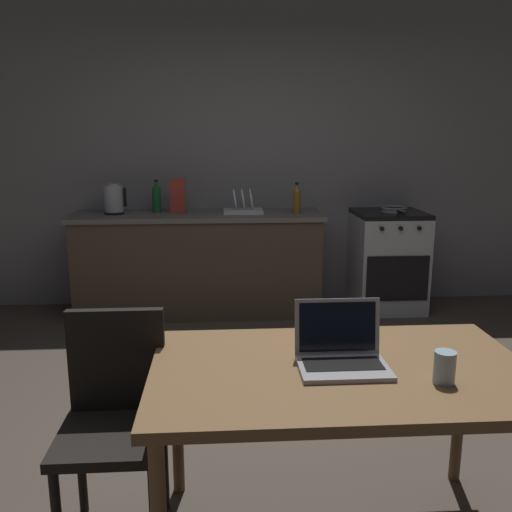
{
  "coord_description": "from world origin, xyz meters",
  "views": [
    {
      "loc": [
        -0.32,
        -2.55,
        1.55
      ],
      "look_at": [
        -0.09,
        0.92,
        0.78
      ],
      "focal_mm": 38.15,
      "sensor_mm": 36.0,
      "label": 1
    }
  ],
  "objects_px": {
    "cereal_box": "(178,196)",
    "stove_oven": "(387,261)",
    "electric_kettle": "(114,199)",
    "bottle": "(297,199)",
    "frying_pan": "(394,209)",
    "chair": "(115,411)",
    "drinking_glass": "(445,367)",
    "laptop": "(341,354)",
    "dining_table": "(340,384)",
    "bottle_b": "(157,197)",
    "dish_rack": "(243,207)"
  },
  "relations": [
    {
      "from": "bottle",
      "to": "frying_pan",
      "type": "height_order",
      "value": "bottle"
    },
    {
      "from": "stove_oven",
      "to": "laptop",
      "type": "height_order",
      "value": "laptop"
    },
    {
      "from": "stove_oven",
      "to": "electric_kettle",
      "type": "xyz_separation_m",
      "value": [
        -2.41,
        0.0,
        0.57
      ]
    },
    {
      "from": "dining_table",
      "to": "bottle_b",
      "type": "relative_size",
      "value": 4.85
    },
    {
      "from": "stove_oven",
      "to": "dish_rack",
      "type": "height_order",
      "value": "dish_rack"
    },
    {
      "from": "chair",
      "to": "cereal_box",
      "type": "distance_m",
      "value": 2.82
    },
    {
      "from": "dining_table",
      "to": "bottle_b",
      "type": "bearing_deg",
      "value": 108.33
    },
    {
      "from": "laptop",
      "to": "cereal_box",
      "type": "relative_size",
      "value": 1.09
    },
    {
      "from": "laptop",
      "to": "bottle_b",
      "type": "height_order",
      "value": "bottle_b"
    },
    {
      "from": "chair",
      "to": "bottle",
      "type": "distance_m",
      "value": 2.95
    },
    {
      "from": "bottle",
      "to": "frying_pan",
      "type": "distance_m",
      "value": 0.88
    },
    {
      "from": "dining_table",
      "to": "frying_pan",
      "type": "xyz_separation_m",
      "value": [
        1.1,
        2.86,
        0.25
      ]
    },
    {
      "from": "chair",
      "to": "drinking_glass",
      "type": "relative_size",
      "value": 7.92
    },
    {
      "from": "stove_oven",
      "to": "bottle",
      "type": "distance_m",
      "value": 1.02
    },
    {
      "from": "laptop",
      "to": "bottle",
      "type": "bearing_deg",
      "value": 82.09
    },
    {
      "from": "bottle",
      "to": "frying_pan",
      "type": "relative_size",
      "value": 0.66
    },
    {
      "from": "bottle",
      "to": "drinking_glass",
      "type": "distance_m",
      "value": 3.0
    },
    {
      "from": "dining_table",
      "to": "drinking_glass",
      "type": "xyz_separation_m",
      "value": [
        0.32,
        -0.15,
        0.12
      ]
    },
    {
      "from": "electric_kettle",
      "to": "bottle",
      "type": "xyz_separation_m",
      "value": [
        1.57,
        -0.05,
        0.0
      ]
    },
    {
      "from": "stove_oven",
      "to": "dining_table",
      "type": "xyz_separation_m",
      "value": [
        -1.07,
        -2.89,
        0.22
      ]
    },
    {
      "from": "chair",
      "to": "drinking_glass",
      "type": "height_order",
      "value": "chair"
    },
    {
      "from": "electric_kettle",
      "to": "bottle_b",
      "type": "relative_size",
      "value": 0.92
    },
    {
      "from": "laptop",
      "to": "dish_rack",
      "type": "bearing_deg",
      "value": 91.33
    },
    {
      "from": "dining_table",
      "to": "dish_rack",
      "type": "distance_m",
      "value": 2.91
    },
    {
      "from": "electric_kettle",
      "to": "bottle_b",
      "type": "distance_m",
      "value": 0.36
    },
    {
      "from": "frying_pan",
      "to": "drinking_glass",
      "type": "bearing_deg",
      "value": -104.59
    },
    {
      "from": "bottle",
      "to": "dish_rack",
      "type": "bearing_deg",
      "value": 173.83
    },
    {
      "from": "drinking_glass",
      "to": "cereal_box",
      "type": "distance_m",
      "value": 3.27
    },
    {
      "from": "dish_rack",
      "to": "dining_table",
      "type": "bearing_deg",
      "value": -85.41
    },
    {
      "from": "chair",
      "to": "laptop",
      "type": "bearing_deg",
      "value": -24.47
    },
    {
      "from": "dining_table",
      "to": "dish_rack",
      "type": "relative_size",
      "value": 4.06
    },
    {
      "from": "cereal_box",
      "to": "dining_table",
      "type": "bearing_deg",
      "value": -74.69
    },
    {
      "from": "stove_oven",
      "to": "chair",
      "type": "relative_size",
      "value": 1.01
    },
    {
      "from": "frying_pan",
      "to": "bottle_b",
      "type": "relative_size",
      "value": 1.41
    },
    {
      "from": "drinking_glass",
      "to": "bottle_b",
      "type": "xyz_separation_m",
      "value": [
        -1.3,
        3.12,
        0.24
      ]
    },
    {
      "from": "electric_kettle",
      "to": "dish_rack",
      "type": "distance_m",
      "value": 1.11
    },
    {
      "from": "cereal_box",
      "to": "stove_oven",
      "type": "bearing_deg",
      "value": -0.69
    },
    {
      "from": "frying_pan",
      "to": "bottle_b",
      "type": "height_order",
      "value": "bottle_b"
    },
    {
      "from": "bottle",
      "to": "drinking_glass",
      "type": "bearing_deg",
      "value": -88.32
    },
    {
      "from": "stove_oven",
      "to": "electric_kettle",
      "type": "distance_m",
      "value": 2.48
    },
    {
      "from": "stove_oven",
      "to": "cereal_box",
      "type": "bearing_deg",
      "value": 179.31
    },
    {
      "from": "dining_table",
      "to": "bottle_b",
      "type": "xyz_separation_m",
      "value": [
        -0.98,
        2.97,
        0.36
      ]
    },
    {
      "from": "dining_table",
      "to": "drinking_glass",
      "type": "relative_size",
      "value": 12.36
    },
    {
      "from": "stove_oven",
      "to": "bottle",
      "type": "bearing_deg",
      "value": -176.78
    },
    {
      "from": "bottle_b",
      "to": "dish_rack",
      "type": "bearing_deg",
      "value": -6.07
    },
    {
      "from": "dining_table",
      "to": "dish_rack",
      "type": "xyz_separation_m",
      "value": [
        -0.23,
        2.89,
        0.28
      ]
    },
    {
      "from": "bottle",
      "to": "drinking_glass",
      "type": "height_order",
      "value": "bottle"
    },
    {
      "from": "stove_oven",
      "to": "bottle",
      "type": "height_order",
      "value": "bottle"
    },
    {
      "from": "cereal_box",
      "to": "frying_pan",
      "type": "bearing_deg",
      "value": -1.5
    },
    {
      "from": "chair",
      "to": "dish_rack",
      "type": "height_order",
      "value": "dish_rack"
    }
  ]
}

